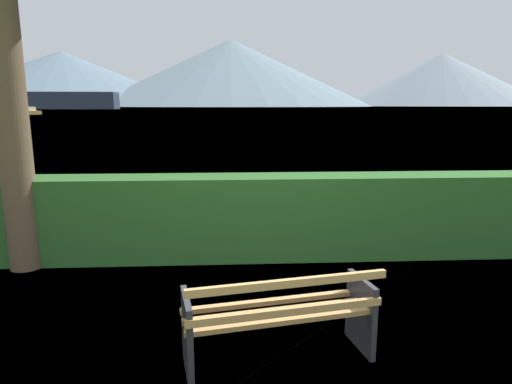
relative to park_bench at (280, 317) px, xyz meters
name	(u,v)px	position (x,y,z in m)	size (l,w,h in m)	color
ground_plane	(277,358)	(-0.01, 0.06, -0.42)	(1400.00, 1400.00, 0.00)	olive
water_surface	(232,108)	(-0.01, 308.05, -0.42)	(620.00, 620.00, 0.00)	#6B8EA3
park_bench	(280,317)	(0.00, 0.00, 0.00)	(1.73, 0.88, 0.87)	tan
hedge_row	(259,217)	(-0.01, 2.73, 0.18)	(9.64, 0.65, 1.21)	#285B23
fishing_boat_near	(30,112)	(-45.54, 99.54, 0.17)	(6.97, 7.67, 1.71)	gold
distant_hills	(233,77)	(2.42, 557.17, 35.26)	(775.91, 348.88, 78.01)	slate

